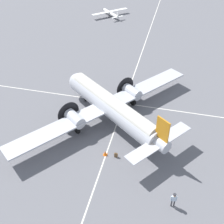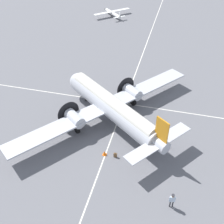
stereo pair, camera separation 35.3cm
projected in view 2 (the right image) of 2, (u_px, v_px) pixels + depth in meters
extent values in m
plane|color=slate|center=(112.00, 122.00, 37.39)|extent=(300.00, 300.00, 0.00)
cube|color=silver|center=(120.00, 103.00, 40.82)|extent=(120.00, 0.16, 0.01)
cube|color=silver|center=(117.00, 123.00, 37.26)|extent=(0.16, 120.00, 0.01)
cylinder|color=silver|center=(112.00, 108.00, 35.88)|extent=(14.15, 11.79, 2.67)
cylinder|color=silver|center=(112.00, 103.00, 35.43)|extent=(13.05, 10.69, 1.87)
sphere|color=silver|center=(79.00, 82.00, 40.78)|extent=(2.54, 2.54, 2.54)
cylinder|color=silver|center=(156.00, 141.00, 30.90)|extent=(3.34, 3.05, 1.47)
cube|color=orange|center=(162.00, 131.00, 29.39)|extent=(1.46, 1.17, 3.07)
cube|color=silver|center=(159.00, 142.00, 30.58)|extent=(6.68, 8.01, 0.10)
cube|color=silver|center=(107.00, 106.00, 36.81)|extent=(19.05, 23.60, 0.20)
cylinder|color=silver|center=(75.00, 119.00, 34.67)|extent=(3.04, 2.81, 1.47)
cylinder|color=black|center=(68.00, 113.00, 35.59)|extent=(1.92, 2.46, 3.08)
sphere|color=black|center=(68.00, 112.00, 35.68)|extent=(0.51, 0.51, 0.51)
cylinder|color=silver|center=(132.00, 92.00, 39.25)|extent=(3.04, 2.81, 1.47)
cylinder|color=black|center=(126.00, 87.00, 40.17)|extent=(1.92, 2.46, 3.08)
sphere|color=black|center=(125.00, 87.00, 40.25)|extent=(0.51, 0.51, 0.51)
cylinder|color=#4C4C51|center=(77.00, 126.00, 35.18)|extent=(0.18, 0.18, 0.98)
cylinder|color=black|center=(77.00, 129.00, 35.48)|extent=(1.05, 0.91, 1.10)
cylinder|color=#4C4C51|center=(133.00, 99.00, 39.75)|extent=(0.18, 0.18, 0.98)
cylinder|color=black|center=(133.00, 102.00, 40.06)|extent=(1.05, 0.91, 1.10)
cylinder|color=#4C4C51|center=(86.00, 96.00, 40.73)|extent=(0.14, 0.14, 0.88)
cylinder|color=black|center=(86.00, 99.00, 41.00)|extent=(0.66, 0.57, 0.70)
cylinder|color=#2D2D33|center=(170.00, 204.00, 27.13)|extent=(0.13, 0.13, 0.89)
cylinder|color=#2D2D33|center=(173.00, 204.00, 27.13)|extent=(0.13, 0.13, 0.89)
cube|color=silver|center=(172.00, 199.00, 26.65)|extent=(0.46, 0.29, 0.67)
sphere|color=tan|center=(173.00, 196.00, 26.35)|extent=(0.30, 0.30, 0.30)
cylinder|color=silver|center=(170.00, 199.00, 26.67)|extent=(0.10, 0.10, 0.64)
cylinder|color=silver|center=(175.00, 199.00, 26.66)|extent=(0.10, 0.10, 0.64)
cube|color=maroon|center=(172.00, 198.00, 26.68)|extent=(0.06, 0.02, 0.43)
cylinder|color=#2D2D33|center=(173.00, 195.00, 26.27)|extent=(0.37, 0.37, 0.07)
cube|color=brown|center=(115.00, 155.00, 32.35)|extent=(0.39, 0.17, 0.57)
cube|color=#4A3520|center=(115.00, 153.00, 32.15)|extent=(0.14, 0.12, 0.02)
cylinder|color=white|center=(113.00, 13.00, 68.46)|extent=(5.07, 5.17, 0.79)
sphere|color=black|center=(106.00, 9.00, 70.75)|extent=(0.71, 0.71, 0.71)
cube|color=white|center=(112.00, 12.00, 68.48)|extent=(7.62, 7.48, 0.08)
cube|color=white|center=(120.00, 15.00, 65.92)|extent=(0.44, 0.45, 1.03)
cube|color=white|center=(119.00, 17.00, 66.24)|extent=(2.61, 2.56, 0.04)
cylinder|color=black|center=(108.00, 13.00, 70.39)|extent=(0.25, 0.26, 0.28)
cylinder|color=#4C4C51|center=(108.00, 13.00, 70.33)|extent=(0.06, 0.06, 0.21)
cylinder|color=black|center=(111.00, 17.00, 68.31)|extent=(0.25, 0.26, 0.28)
cylinder|color=#4C4C51|center=(111.00, 16.00, 68.24)|extent=(0.06, 0.06, 0.21)
cylinder|color=black|center=(116.00, 16.00, 68.87)|extent=(0.25, 0.26, 0.28)
cylinder|color=#4C4C51|center=(116.00, 15.00, 68.80)|extent=(0.06, 0.06, 0.21)
cube|color=orange|center=(105.00, 155.00, 32.77)|extent=(0.47, 0.47, 0.03)
cone|color=orange|center=(105.00, 153.00, 32.59)|extent=(0.39, 0.39, 0.61)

